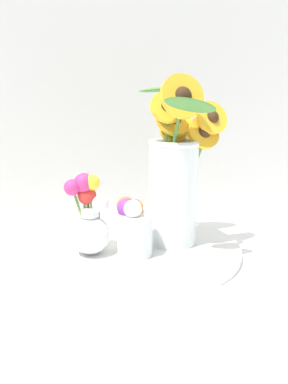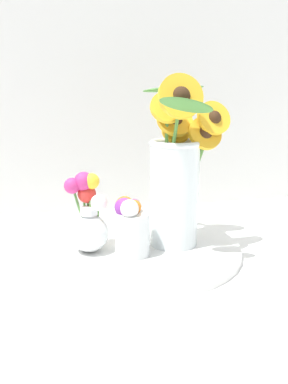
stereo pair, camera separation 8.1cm
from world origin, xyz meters
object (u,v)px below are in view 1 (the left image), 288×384
object	(u,v)px
serving_tray	(144,248)
vase_small_center	(134,226)
mason_jar_sunflowers	(175,176)
vase_bulb_right	(90,220)

from	to	relation	value
serving_tray	vase_small_center	distance (m)	0.09
mason_jar_sunflowers	vase_bulb_right	bearing A→B (deg)	179.42
serving_tray	vase_bulb_right	size ratio (longest dim) A/B	2.53
vase_small_center	vase_bulb_right	size ratio (longest dim) A/B	0.73
mason_jar_sunflowers	vase_bulb_right	xyz separation A→B (m)	(-0.19, 0.00, -0.08)
mason_jar_sunflowers	serving_tray	bearing A→B (deg)	176.68
mason_jar_sunflowers	vase_small_center	distance (m)	0.15
serving_tray	vase_small_center	size ratio (longest dim) A/B	3.48
serving_tray	mason_jar_sunflowers	distance (m)	0.18
serving_tray	vase_small_center	bearing A→B (deg)	-131.67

